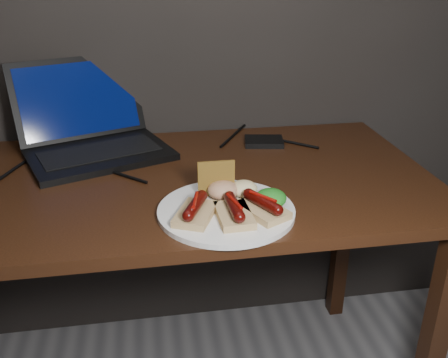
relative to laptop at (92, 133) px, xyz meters
The scene contains 12 objects.
desk 0.32m from the laptop, 50.99° to the right, with size 1.40×0.70×0.75m.
laptop is the anchor object (origin of this frame).
hard_drive 0.50m from the laptop, ahead, with size 0.11×0.08×0.02m, color black.
desk_cables 0.22m from the laptop, 19.74° to the right, with size 0.89×0.41×0.01m.
plate 0.54m from the laptop, 53.99° to the right, with size 0.30×0.30×0.01m, color white.
bread_sausage_left 0.53m from the laptop, 62.08° to the right, with size 0.11×0.13×0.04m.
bread_sausage_center 0.58m from the laptop, 55.95° to the right, with size 0.07×0.12×0.04m.
bread_sausage_right 0.61m from the laptop, 50.37° to the right, with size 0.12×0.13×0.04m.
crispbread 0.48m from the laptop, 50.21° to the right, with size 0.09×0.01×0.09m, color olive.
salad_greens 0.61m from the laptop, 46.54° to the right, with size 0.07×0.07×0.04m, color #115913.
salsa_mound 0.50m from the laptop, 50.28° to the right, with size 0.07×0.07×0.04m, color maroon.
coleslaw_mound 0.53m from the laptop, 45.86° to the right, with size 0.06×0.06×0.04m, color white.
Camera 1 is at (-0.03, 0.21, 1.28)m, focal length 40.00 mm.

